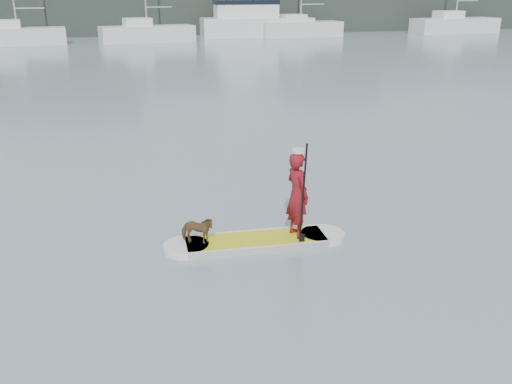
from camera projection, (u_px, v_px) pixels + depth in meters
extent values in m
cube|color=#D2CD13|center=(256.00, 241.00, 10.21)|extent=(2.53, 0.91, 0.12)
cylinder|color=silver|center=(186.00, 247.00, 9.97)|extent=(0.80, 0.80, 0.12)
cylinder|color=silver|center=(323.00, 235.00, 10.45)|extent=(0.80, 0.80, 0.12)
cube|color=silver|center=(252.00, 233.00, 10.55)|extent=(2.50, 0.17, 0.12)
cube|color=silver|center=(260.00, 250.00, 9.87)|extent=(2.50, 0.17, 0.12)
imported|color=maroon|center=(297.00, 195.00, 10.07)|extent=(0.50, 0.64, 1.55)
cylinder|color=silver|center=(298.00, 151.00, 9.80)|extent=(0.22, 0.22, 0.07)
imported|color=#50351B|center=(197.00, 230.00, 9.91)|extent=(0.65, 0.47, 0.50)
cylinder|color=black|center=(303.00, 195.00, 9.76)|extent=(0.05, 0.30, 1.89)
cube|color=black|center=(302.00, 243.00, 10.06)|extent=(0.10, 0.02, 0.32)
cube|color=silver|center=(18.00, 36.00, 45.47)|extent=(7.44, 3.07, 1.30)
cube|color=white|center=(7.00, 24.00, 44.92)|extent=(2.18, 1.87, 0.65)
cylinder|color=#B7B7BC|center=(30.00, 8.00, 45.10)|extent=(2.23, 0.30, 0.09)
cube|color=silver|center=(147.00, 34.00, 48.04)|extent=(8.09, 3.67, 1.30)
cube|color=white|center=(137.00, 22.00, 47.42)|extent=(2.43, 2.03, 0.65)
cylinder|color=#B7B7BC|center=(159.00, 7.00, 47.74)|extent=(2.21, 0.46, 0.09)
cube|color=silver|center=(301.00, 29.00, 53.19)|extent=(7.81, 3.00, 1.34)
cube|color=white|center=(293.00, 18.00, 52.63)|extent=(2.26, 1.88, 0.67)
cylinder|color=#B7B7BC|center=(313.00, 4.00, 52.78)|extent=(2.30, 0.25, 0.10)
cube|color=silver|center=(455.00, 25.00, 57.41)|extent=(9.26, 3.51, 1.44)
cube|color=white|center=(449.00, 14.00, 56.76)|extent=(2.70, 2.10, 0.72)
cylinder|color=#B7B7BC|center=(468.00, 1.00, 57.00)|extent=(2.47, 0.33, 0.10)
cube|color=silver|center=(257.00, 27.00, 53.08)|extent=(10.39, 3.50, 1.69)
cube|color=white|center=(246.00, 6.00, 52.23)|extent=(5.74, 2.72, 2.06)
cube|color=black|center=(246.00, 2.00, 52.11)|extent=(5.85, 2.79, 0.42)
cube|color=black|center=(167.00, 2.00, 56.19)|extent=(90.00, 6.00, 6.00)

